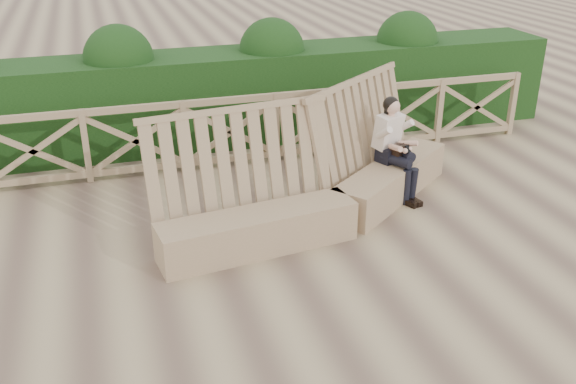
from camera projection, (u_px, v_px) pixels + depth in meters
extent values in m
plane|color=brown|center=(302.00, 281.00, 7.01)|extent=(60.00, 60.00, 0.00)
cube|color=#8A714F|center=(258.00, 231.00, 7.55)|extent=(2.43, 0.81, 0.49)
cube|color=#8A714F|center=(248.00, 178.00, 7.53)|extent=(2.42, 0.77, 1.60)
cube|color=#8A714F|center=(390.00, 181.00, 8.88)|extent=(2.19, 1.85, 0.49)
cube|color=#8A714F|center=(375.00, 138.00, 8.78)|extent=(2.16, 1.82, 1.60)
cube|color=black|center=(389.00, 154.00, 8.87)|extent=(0.41, 0.36, 0.21)
cube|color=beige|center=(388.00, 131.00, 8.76)|extent=(0.46, 0.40, 0.50)
sphere|color=tan|center=(393.00, 106.00, 8.58)|extent=(0.26, 0.26, 0.20)
sphere|color=black|center=(391.00, 104.00, 8.60)|extent=(0.29, 0.29, 0.22)
cylinder|color=black|center=(396.00, 160.00, 8.69)|extent=(0.31, 0.45, 0.14)
cylinder|color=black|center=(403.00, 153.00, 8.76)|extent=(0.31, 0.46, 0.16)
cylinder|color=black|center=(406.00, 187.00, 8.68)|extent=(0.15, 0.15, 0.49)
cylinder|color=black|center=(412.00, 186.00, 8.73)|extent=(0.15, 0.15, 0.49)
cube|color=black|center=(410.00, 203.00, 8.70)|extent=(0.17, 0.24, 0.08)
cube|color=black|center=(415.00, 201.00, 8.75)|extent=(0.17, 0.24, 0.08)
cube|color=black|center=(400.00, 150.00, 8.72)|extent=(0.29, 0.24, 0.17)
cube|color=black|center=(408.00, 150.00, 8.58)|extent=(0.09, 0.10, 0.11)
cube|color=#82684B|center=(230.00, 100.00, 9.61)|extent=(10.10, 0.07, 0.10)
cube|color=#82684B|center=(232.00, 158.00, 10.00)|extent=(10.10, 0.07, 0.10)
cube|color=black|center=(215.00, 98.00, 10.78)|extent=(12.00, 1.20, 1.50)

